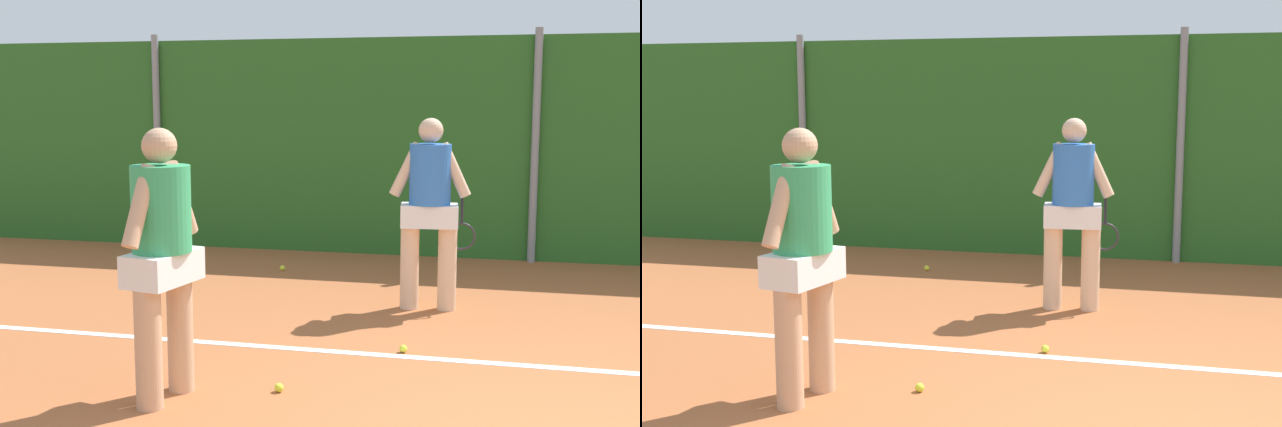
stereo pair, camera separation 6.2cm
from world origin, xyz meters
TOP-DOWN VIEW (x-y plane):
  - ground_plane at (0.00, 1.80)m, footprint 27.64×27.64m
  - hedge_fence_backdrop at (0.00, 6.12)m, footprint 17.96×0.25m
  - fence_post_left at (-5.18, 5.94)m, footprint 0.10×0.10m
  - fence_post_center at (0.00, 5.94)m, footprint 0.10×0.10m
  - court_baseline_paint at (0.00, 1.72)m, footprint 13.13×0.10m
  - player_foreground_near at (-2.63, 0.42)m, footprint 0.43×0.79m
  - player_midcourt at (-1.07, 3.29)m, footprint 0.86×0.41m
  - tennis_ball_0 at (-1.89, 0.72)m, footprint 0.07×0.07m
  - tennis_ball_2 at (-4.35, 5.06)m, footprint 0.07×0.07m
  - tennis_ball_4 at (-1.44, 4.60)m, footprint 0.07×0.07m
  - tennis_ball_5 at (-1.13, 1.83)m, footprint 0.07×0.07m
  - tennis_ball_6 at (-2.99, 4.68)m, footprint 0.07×0.07m

SIDE VIEW (x-z plane):
  - ground_plane at x=0.00m, z-range 0.00..0.00m
  - court_baseline_paint at x=0.00m, z-range 0.00..0.01m
  - tennis_ball_0 at x=-1.89m, z-range 0.00..0.07m
  - tennis_ball_2 at x=-4.35m, z-range 0.00..0.07m
  - tennis_ball_4 at x=-1.44m, z-range 0.00..0.07m
  - tennis_ball_5 at x=-1.13m, z-range 0.00..0.07m
  - tennis_ball_6 at x=-2.99m, z-range 0.00..0.07m
  - player_foreground_near at x=-2.63m, z-range 0.12..2.02m
  - player_midcourt at x=-1.07m, z-range 0.12..2.03m
  - hedge_fence_backdrop at x=0.00m, z-range 0.00..2.90m
  - fence_post_left at x=-5.18m, z-range 0.00..2.98m
  - fence_post_center at x=0.00m, z-range 0.00..2.98m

